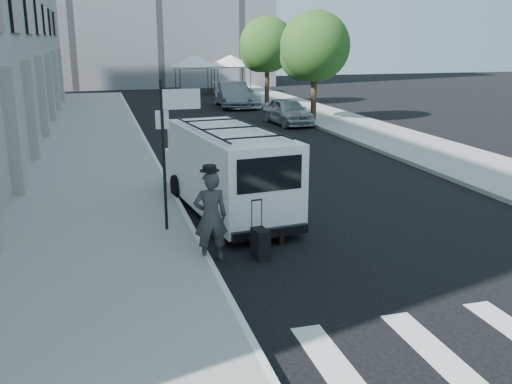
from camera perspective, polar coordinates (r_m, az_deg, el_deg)
ground at (r=11.44m, az=6.32°, el=-8.27°), size 120.00×120.00×0.00m
sidewalk_left at (r=26.10m, az=-15.95°, el=4.71°), size 4.50×48.00×0.15m
sidewalk_right at (r=32.74m, az=8.03°, el=7.14°), size 4.00×56.00×0.15m
sign_pole at (r=13.16m, az=-8.32°, el=6.78°), size 1.03×0.07×3.50m
tree_near at (r=32.02m, az=5.64°, el=14.05°), size 3.80×3.83×6.03m
tree_far at (r=40.54m, az=0.92°, el=14.32°), size 3.80×3.83×6.03m
tent_left at (r=48.42m, az=-6.22°, el=12.87°), size 4.00×4.00×3.20m
tent_right at (r=49.54m, az=-2.57°, el=12.99°), size 4.00×4.00×3.20m
businessman at (r=11.78m, az=-4.56°, el=-2.50°), size 0.71×0.47×1.94m
briefcase at (r=13.06m, az=2.15°, el=-4.37°), size 0.20×0.45×0.34m
suitcase at (r=12.08m, az=0.44°, el=-5.19°), size 0.34×0.48×1.25m
cargo_van at (r=15.15m, az=-2.96°, el=2.26°), size 2.62×6.09×2.23m
parked_car_a at (r=31.22m, az=3.18°, el=8.07°), size 1.99×4.31×1.43m
parked_car_b at (r=39.25m, az=-2.29°, el=9.71°), size 2.48×5.34×1.69m
parked_car_c at (r=39.42m, az=-2.02°, el=9.67°), size 2.55×5.64×1.60m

